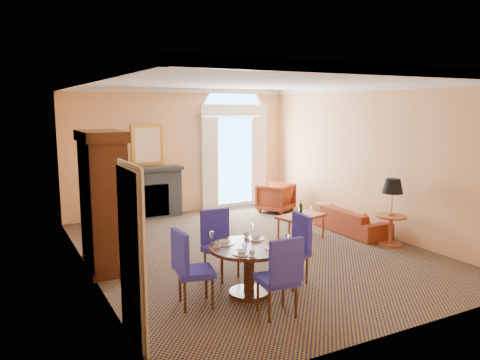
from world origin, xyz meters
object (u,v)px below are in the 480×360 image
dining_table (249,259)px  sofa (352,221)px  coffee_table (301,217)px  side_table (392,203)px  armoire (104,203)px  armchair (275,198)px

dining_table → sofa: size_ratio=0.65×
coffee_table → side_table: (1.32, -1.20, 0.39)m
armoire → coffee_table: 4.05m
armchair → coffee_table: coffee_table is taller
sofa → side_table: (0.05, -1.09, 0.59)m
armoire → sofa: size_ratio=1.29×
dining_table → sofa: bearing=28.1°
dining_table → side_table: side_table is taller
sofa → coffee_table: size_ratio=1.64×
dining_table → coffee_table: size_ratio=1.06×
side_table → armchair: bearing=96.6°
armoire → dining_table: bearing=-53.0°
dining_table → sofa: (3.66, 1.95, -0.29)m
sofa → armchair: 2.57m
side_table → sofa: bearing=92.6°
armchair → coffee_table: bearing=40.6°
coffee_table → side_table: 1.83m
dining_table → armchair: bearing=53.8°
sofa → coffee_table: (-1.27, 0.11, 0.20)m
sofa → armoire: bearing=88.7°
sofa → coffee_table: coffee_table is taller
armoire → side_table: 5.48m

